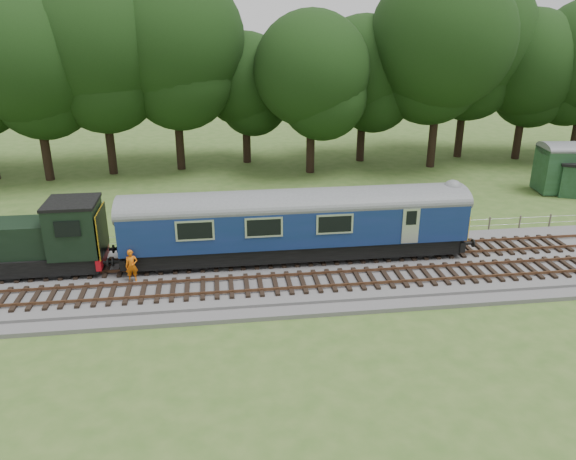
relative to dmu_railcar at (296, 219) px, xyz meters
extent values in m
plane|color=#3B5D22|center=(-1.45, -1.40, -2.61)|extent=(120.00, 120.00, 0.00)
cube|color=#4C4C4F|center=(-1.45, -1.40, -2.43)|extent=(70.00, 7.00, 0.35)
cube|color=brown|center=(-1.45, -0.72, -2.12)|extent=(66.50, 0.07, 0.14)
cube|color=brown|center=(-1.45, 0.72, -2.12)|extent=(66.50, 0.07, 0.14)
cube|color=brown|center=(-1.45, -3.72, -2.12)|extent=(66.50, 0.07, 0.14)
cube|color=brown|center=(-1.45, -2.28, -2.12)|extent=(66.50, 0.07, 0.14)
cube|color=black|center=(-0.01, 0.00, -1.55)|extent=(17.46, 2.52, 0.85)
cube|color=#0E264F|center=(-0.01, 0.00, -0.12)|extent=(18.00, 2.80, 2.05)
cube|color=yellow|center=(9.01, 0.00, -0.50)|extent=(0.06, 2.74, 1.30)
cube|color=black|center=(5.99, 0.00, -1.75)|extent=(2.60, 2.00, 0.55)
cube|color=black|center=(-6.01, 0.00, -1.75)|extent=(2.60, 2.00, 0.55)
cube|color=black|center=(-14.41, 0.00, -1.60)|extent=(8.73, 2.39, 0.85)
cube|color=black|center=(-11.21, 0.00, 0.05)|extent=(2.40, 2.55, 2.60)
cube|color=#A90D15|center=(-10.03, 0.00, -1.55)|extent=(0.25, 2.60, 0.55)
cube|color=yellow|center=(-9.89, 0.00, -0.15)|extent=(0.06, 2.55, 2.30)
imported|color=#DD620B|center=(-8.36, -1.66, -1.44)|extent=(0.66, 0.49, 1.64)
camera|label=1|loc=(-4.01, -27.38, 10.20)|focal=35.00mm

